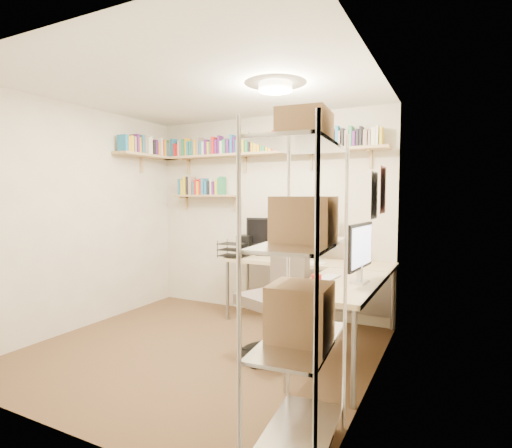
{
  "coord_description": "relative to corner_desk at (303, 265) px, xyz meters",
  "views": [
    {
      "loc": [
        2.19,
        -3.11,
        1.49
      ],
      "look_at": [
        0.33,
        0.55,
        1.21
      ],
      "focal_mm": 28.0,
      "sensor_mm": 36.0,
      "label": 1
    }
  ],
  "objects": [
    {
      "name": "ground",
      "position": [
        -0.7,
        -0.96,
        -0.74
      ],
      "size": [
        3.2,
        3.2,
        0.0
      ],
      "primitive_type": "plane",
      "color": "#4A301F",
      "rests_on": "ground"
    },
    {
      "name": "corner_desk",
      "position": [
        0.0,
        0.0,
        0.0
      ],
      "size": [
        2.01,
        1.96,
        1.31
      ],
      "color": "tan",
      "rests_on": "ground"
    },
    {
      "name": "wall_shelves",
      "position": [
        -1.14,
        0.33,
        1.28
      ],
      "size": [
        3.12,
        1.09,
        0.8
      ],
      "color": "tan",
      "rests_on": "ground"
    },
    {
      "name": "office_chair",
      "position": [
        0.01,
        -0.73,
        -0.27
      ],
      "size": [
        0.66,
        0.67,
        1.13
      ],
      "rotation": [
        0.0,
        0.0,
        -0.4
      ],
      "color": "black",
      "rests_on": "ground"
    },
    {
      "name": "room_shell",
      "position": [
        -0.69,
        -0.96,
        0.8
      ],
      "size": [
        3.24,
        3.04,
        2.52
      ],
      "color": "#C3B39F",
      "rests_on": "ground"
    },
    {
      "name": "wire_rack",
      "position": [
        0.72,
        -1.99,
        0.42
      ],
      "size": [
        0.46,
        0.84,
        1.97
      ],
      "rotation": [
        0.0,
        0.0,
        0.09
      ],
      "color": "silver",
      "rests_on": "ground"
    }
  ]
}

